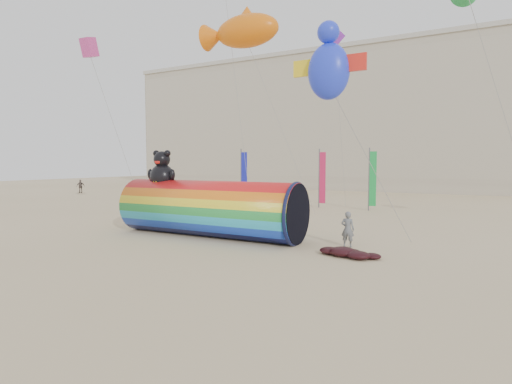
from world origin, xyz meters
The scene contains 8 objects.
ground centered at (0.00, 0.00, 0.00)m, with size 160.00×160.00×0.00m, color #CCB58C.
hotel_building centered at (-12.00, 45.95, 10.31)m, with size 60.40×15.40×20.60m.
windsock_assembly centered at (-1.80, 0.45, 1.58)m, with size 10.32×3.14×4.76m.
kite_handler centered at (5.56, 1.15, 0.84)m, with size 0.61×0.40×1.68m, color slate.
fabric_bundle centered at (6.10, -0.82, 0.17)m, with size 2.62×1.35×0.41m.
festival_banners centered at (-1.49, 15.38, 2.64)m, with size 11.23×3.18×5.20m.
flying_kites centered at (-0.40, 5.98, 11.92)m, with size 30.57×16.42×10.86m.
beachgoers centered at (10.99, -6.62, 0.85)m, with size 71.23×41.84×1.82m.
Camera 1 is at (10.43, -17.25, 3.94)m, focal length 28.00 mm.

